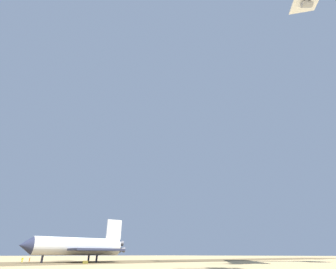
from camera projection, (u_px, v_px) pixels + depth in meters
ground_plane at (68, 262)px, 94.00m from camera, size 1200.00×1200.00×0.00m
runway_strip at (76, 262)px, 92.68m from camera, size 442.11×78.90×0.02m
space_shuttle at (77, 246)px, 94.65m from camera, size 38.72×25.36×15.80m
ground_crew_near_nose at (22, 259)px, 95.86m from camera, size 0.65×0.29×1.73m
ground_crew_mid_fuselage at (30, 259)px, 95.61m from camera, size 0.28×0.65×1.73m
ground_support_crate at (85, 262)px, 79.14m from camera, size 1.44×1.57×0.87m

